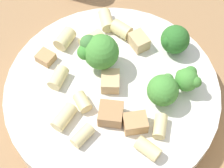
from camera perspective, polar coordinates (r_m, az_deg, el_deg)
The scene contains 21 objects.
ground_plane at distance 0.45m, azimuth 0.00°, elevation -2.80°, with size 2.00×2.00×0.00m, color #936D47.
pasta_bowl at distance 0.43m, azimuth 0.00°, elevation -1.60°, with size 0.24×0.24×0.03m.
broccoli_floret_0 at distance 0.41m, azimuth -2.37°, elevation 5.02°, with size 0.04×0.04×0.05m.
broccoli_floret_1 at distance 0.41m, azimuth 11.44°, elevation 0.76°, with size 0.03×0.03×0.03m.
broccoli_floret_2 at distance 0.40m, azimuth 7.80°, elevation -0.97°, with size 0.03×0.03×0.04m.
broccoli_floret_3 at distance 0.44m, azimuth 9.45°, elevation 6.68°, with size 0.04×0.03×0.04m.
rigatoni_0 at distance 0.39m, azimuth -4.52°, elevation -7.83°, with size 0.01×0.01×0.03m, color beige.
rigatoni_1 at distance 0.46m, azimuth 1.45°, elevation 8.32°, with size 0.02×0.02×0.02m, color beige.
rigatoni_2 at distance 0.45m, azimuth -7.19°, elevation 6.85°, with size 0.02×0.02×0.03m, color beige.
rigatoni_3 at distance 0.40m, azimuth -7.31°, elevation -5.01°, with size 0.02×0.02×0.03m, color beige.
rigatoni_4 at distance 0.38m, azimuth 5.49°, elevation -9.78°, with size 0.01×0.01×0.03m, color beige.
rigatoni_5 at distance 0.45m, azimuth -2.64°, elevation 6.90°, with size 0.02×0.02×0.03m, color beige.
rigatoni_6 at distance 0.42m, azimuth -8.19°, elevation 0.98°, with size 0.02×0.02×0.03m, color beige.
rigatoni_7 at distance 0.41m, azimuth -4.52°, elevation -2.73°, with size 0.01×0.01×0.02m, color beige.
rigatoni_8 at distance 0.47m, azimuth -0.88°, elevation 9.70°, with size 0.02×0.02×0.03m, color beige.
rigatoni_9 at distance 0.40m, azimuth 7.33°, elevation -6.41°, with size 0.01×0.01×0.03m, color beige.
chicken_chunk_0 at distance 0.40m, azimuth -0.19°, elevation -4.57°, with size 0.03×0.02×0.02m, color #A87A4C.
chicken_chunk_1 at distance 0.45m, azimuth 4.12°, elevation 6.53°, with size 0.02×0.02×0.02m, color tan.
chicken_chunk_2 at distance 0.45m, azimuth -10.07°, elevation 4.00°, with size 0.02×0.02×0.01m, color tan.
chicken_chunk_3 at distance 0.39m, azimuth 3.56°, elevation -5.95°, with size 0.02×0.02×0.02m, color tan.
chicken_chunk_4 at distance 0.42m, azimuth -0.76°, elevation 0.25°, with size 0.02×0.02×0.02m, color tan.
Camera 1 is at (-0.08, -0.20, 0.39)m, focal length 60.00 mm.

